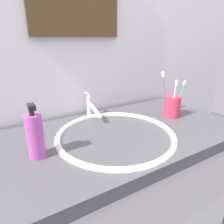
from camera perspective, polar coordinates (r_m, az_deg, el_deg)
tiled_wall_back at (r=1.01m, az=-10.30°, el=15.71°), size 2.33×0.04×2.40m
vanity_counter at (r=1.09m, az=-0.78°, el=-28.17°), size 1.13×0.54×0.91m
sink_basin at (r=0.82m, az=1.09°, el=-8.64°), size 0.48×0.48×0.10m
faucet at (r=0.96m, az=-5.89°, el=1.35°), size 0.02×0.17×0.11m
toothbrush_cup at (r=1.02m, az=16.79°, el=1.54°), size 0.08×0.08×0.10m
toothbrush_purple at (r=1.02m, az=14.83°, el=5.97°), size 0.03×0.05×0.21m
toothbrush_green at (r=1.03m, az=19.14°, el=4.49°), size 0.06×0.01×0.17m
toothbrush_white at (r=0.97m, az=17.40°, el=4.17°), size 0.02×0.03×0.18m
soap_dispenser at (r=0.68m, az=-21.14°, el=-6.30°), size 0.05×0.06×0.18m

